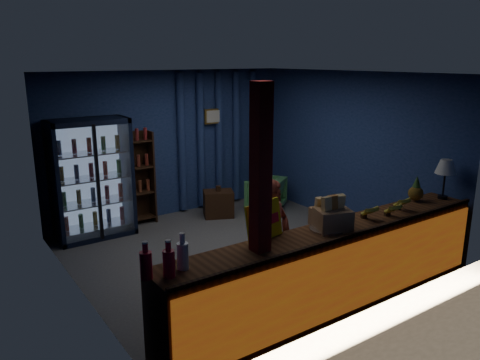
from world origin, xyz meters
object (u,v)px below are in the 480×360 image
object	(u,v)px
green_chair	(266,193)
pastry_tray	(327,228)
table_lamp	(446,168)
shopkeeper	(273,242)

from	to	relation	value
green_chair	pastry_tray	bearing A→B (deg)	29.55
green_chair	table_lamp	world-z (taller)	table_lamp
green_chair	pastry_tray	size ratio (longest dim) A/B	1.63
shopkeeper	table_lamp	xyz separation A→B (m)	(2.54, -0.49, 0.63)
green_chair	table_lamp	xyz separation A→B (m)	(0.46, -3.33, 1.07)
pastry_tray	table_lamp	size ratio (longest dim) A/B	0.76
shopkeeper	green_chair	world-z (taller)	shopkeeper
shopkeeper	pastry_tray	world-z (taller)	shopkeeper
shopkeeper	pastry_tray	xyz separation A→B (m)	(0.41, -0.46, 0.23)
shopkeeper	table_lamp	distance (m)	2.66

